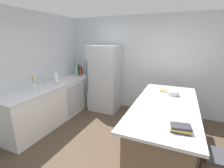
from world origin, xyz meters
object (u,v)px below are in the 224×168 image
at_px(bar_stool, 219,165).
at_px(sink_faucet, 45,79).
at_px(paper_towel_roll, 56,78).
at_px(wine_bottle, 79,70).
at_px(refrigerator, 105,78).
at_px(mixing_bowl, 173,93).
at_px(cutting_board, 167,91).
at_px(flower_vase, 33,86).
at_px(syrup_bottle, 81,71).
at_px(vinegar_bottle, 80,72).
at_px(gin_bottle, 76,71).
at_px(kitchen_island, 163,128).
at_px(cookbook_stack, 181,128).

height_order(bar_stool, sink_faucet, sink_faucet).
bearing_deg(bar_stool, paper_towel_roll, 162.30).
relative_size(sink_faucet, wine_bottle, 0.89).
bearing_deg(wine_bottle, refrigerator, -5.32).
relative_size(mixing_bowl, cutting_board, 0.76).
relative_size(flower_vase, wine_bottle, 0.89).
bearing_deg(syrup_bottle, vinegar_bottle, -64.62).
bearing_deg(gin_bottle, wine_bottle, 102.77).
xyz_separation_m(sink_faucet, wine_bottle, (-0.02, 1.37, -0.02)).
relative_size(kitchen_island, sink_faucet, 7.62).
distance_m(paper_towel_roll, cookbook_stack, 3.07).
bearing_deg(paper_towel_roll, flower_vase, -94.17).
height_order(sink_faucet, wine_bottle, wine_bottle).
bearing_deg(syrup_bottle, kitchen_island, -29.31).
bearing_deg(flower_vase, sink_faucet, 94.43).
bearing_deg(bar_stool, cutting_board, 117.24).
height_order(syrup_bottle, cutting_board, syrup_bottle).
bearing_deg(cutting_board, bar_stool, -62.76).
relative_size(syrup_bottle, wine_bottle, 0.76).
distance_m(paper_towel_roll, gin_bottle, 0.91).
bearing_deg(wine_bottle, cutting_board, -15.33).
xyz_separation_m(kitchen_island, cookbook_stack, (0.24, -0.81, 0.50)).
relative_size(wine_bottle, cutting_board, 1.15).
height_order(refrigerator, bar_stool, refrigerator).
bearing_deg(paper_towel_roll, cookbook_stack, -21.55).
bearing_deg(vinegar_bottle, sink_faucet, -94.32).
bearing_deg(gin_bottle, refrigerator, 6.92).
height_order(refrigerator, paper_towel_roll, refrigerator).
height_order(paper_towel_roll, vinegar_bottle, paper_towel_roll).
relative_size(refrigerator, gin_bottle, 5.00).
height_order(syrup_bottle, gin_bottle, gin_bottle).
xyz_separation_m(paper_towel_roll, syrup_bottle, (-0.06, 1.18, -0.03)).
bearing_deg(wine_bottle, cookbook_stack, -37.10).
bearing_deg(vinegar_bottle, paper_towel_roll, -91.26).
xyz_separation_m(flower_vase, cookbook_stack, (2.90, -0.49, -0.05)).
relative_size(sink_faucet, syrup_bottle, 1.18).
relative_size(paper_towel_roll, cutting_board, 1.07).
bearing_deg(refrigerator, sink_faucet, -125.65).
height_order(sink_faucet, vinegar_bottle, sink_faucet).
relative_size(flower_vase, vinegar_bottle, 1.06).
relative_size(sink_faucet, mixing_bowl, 1.35).
bearing_deg(flower_vase, kitchen_island, 6.80).
distance_m(flower_vase, cookbook_stack, 2.94).
xyz_separation_m(refrigerator, syrup_bottle, (-0.91, 0.17, 0.12)).
distance_m(gin_bottle, mixing_bowl, 2.84).
bearing_deg(gin_bottle, flower_vase, -89.94).
height_order(sink_faucet, flower_vase, sink_faucet).
height_order(paper_towel_roll, syrup_bottle, paper_towel_roll).
bearing_deg(paper_towel_roll, sink_faucet, -105.22).
distance_m(syrup_bottle, cutting_board, 2.76).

